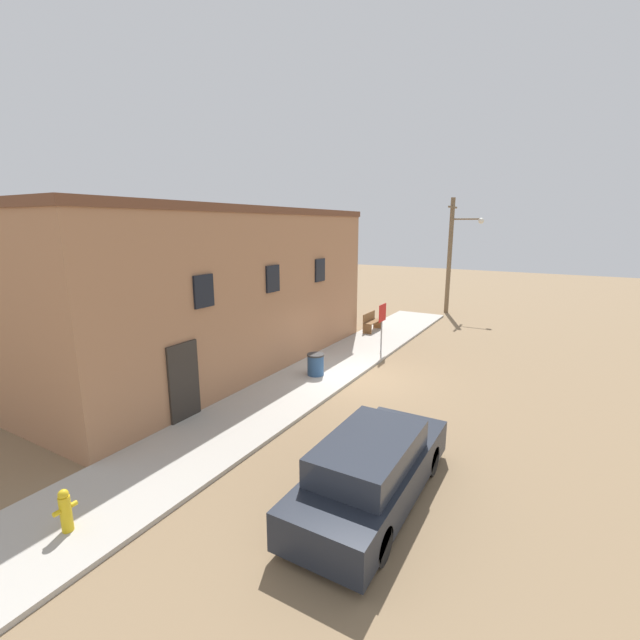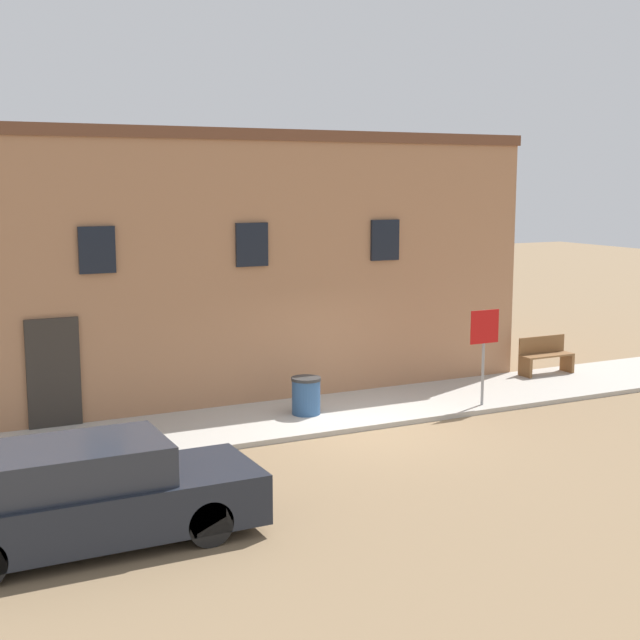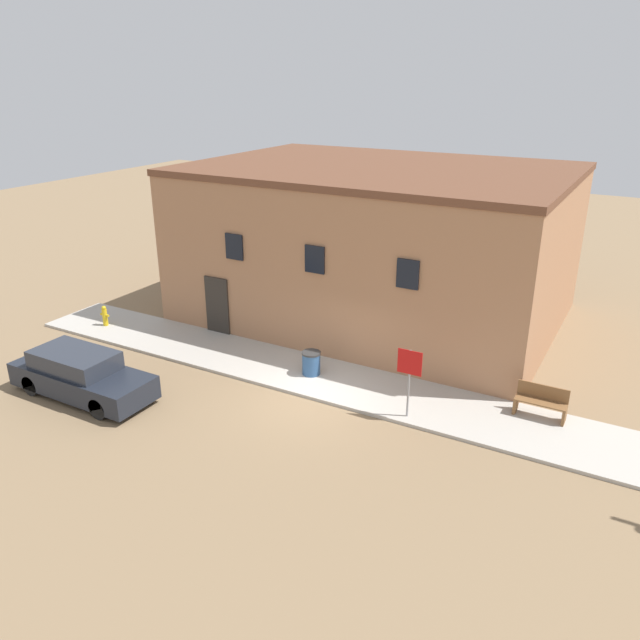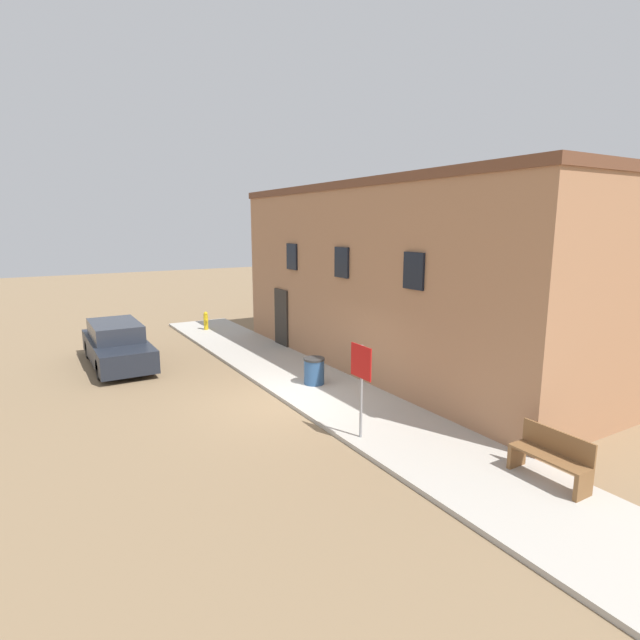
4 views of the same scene
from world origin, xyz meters
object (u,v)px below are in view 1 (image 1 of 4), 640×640
fire_hydrant (65,510)px  trash_bin (316,364)px  utility_pole (452,252)px  bench (372,322)px  stop_sign (382,319)px  parked_car (372,469)px

fire_hydrant → trash_bin: size_ratio=1.04×
utility_pole → fire_hydrant: bearing=177.5°
bench → trash_bin: size_ratio=1.83×
stop_sign → utility_pole: utility_pole is taller
stop_sign → trash_bin: bearing=165.0°
bench → parked_car: (-12.21, -5.24, 0.13)m
fire_hydrant → utility_pole: (22.60, -0.98, 3.18)m
stop_sign → bench: size_ratio=1.46×
stop_sign → bench: (3.22, 1.81, -0.98)m
fire_hydrant → trash_bin: 8.84m
utility_pole → stop_sign: bearing=178.5°
parked_car → fire_hydrant: bearing=130.1°
stop_sign → trash_bin: size_ratio=2.67×
parked_car → utility_pole: bearing=9.4°
stop_sign → parked_car: size_ratio=0.44×
stop_sign → bench: 3.82m
bench → utility_pole: bearing=-16.8°
fire_hydrant → trash_bin: bearing=1.8°
trash_bin → utility_pole: bearing=-5.2°
stop_sign → utility_pole: 10.36m
trash_bin → parked_car: bearing=-140.6°
trash_bin → parked_car: parked_car is taller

